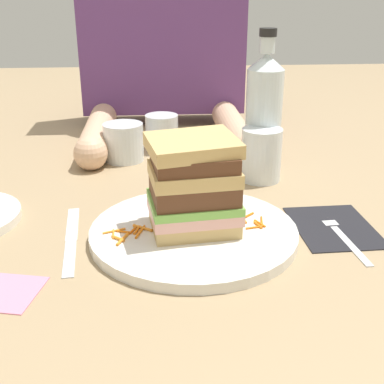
% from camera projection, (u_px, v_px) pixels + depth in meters
% --- Properties ---
extents(ground_plane, '(3.00, 3.00, 0.00)m').
position_uv_depth(ground_plane, '(203.00, 228.00, 0.72)').
color(ground_plane, '#9E8460').
extents(main_plate, '(0.28, 0.28, 0.01)m').
position_uv_depth(main_plate, '(194.00, 233.00, 0.69)').
color(main_plate, white).
rests_on(main_plate, ground_plane).
extents(sandwich, '(0.13, 0.11, 0.13)m').
position_uv_depth(sandwich, '(194.00, 186.00, 0.66)').
color(sandwich, tan).
rests_on(sandwich, main_plate).
extents(carrot_shred_0, '(0.02, 0.02, 0.00)m').
position_uv_depth(carrot_shred_0, '(118.00, 238.00, 0.65)').
color(carrot_shred_0, orange).
rests_on(carrot_shred_0, main_plate).
extents(carrot_shred_1, '(0.02, 0.03, 0.00)m').
position_uv_depth(carrot_shred_1, '(122.00, 239.00, 0.65)').
color(carrot_shred_1, orange).
rests_on(carrot_shred_1, main_plate).
extents(carrot_shred_2, '(0.01, 0.03, 0.00)m').
position_uv_depth(carrot_shred_2, '(141.00, 230.00, 0.68)').
color(carrot_shred_2, orange).
rests_on(carrot_shred_2, main_plate).
extents(carrot_shred_3, '(0.01, 0.02, 0.00)m').
position_uv_depth(carrot_shred_3, '(137.00, 230.00, 0.68)').
color(carrot_shred_3, orange).
rests_on(carrot_shred_3, main_plate).
extents(carrot_shred_4, '(0.03, 0.01, 0.00)m').
position_uv_depth(carrot_shred_4, '(114.00, 231.00, 0.67)').
color(carrot_shred_4, orange).
rests_on(carrot_shred_4, main_plate).
extents(carrot_shred_5, '(0.01, 0.03, 0.00)m').
position_uv_depth(carrot_shred_5, '(140.00, 233.00, 0.67)').
color(carrot_shred_5, orange).
rests_on(carrot_shred_5, main_plate).
extents(carrot_shred_6, '(0.02, 0.01, 0.00)m').
position_uv_depth(carrot_shred_6, '(124.00, 232.00, 0.67)').
color(carrot_shred_6, orange).
rests_on(carrot_shred_6, main_plate).
extents(carrot_shred_7, '(0.00, 0.03, 0.00)m').
position_uv_depth(carrot_shred_7, '(113.00, 234.00, 0.67)').
color(carrot_shred_7, orange).
rests_on(carrot_shred_7, main_plate).
extents(carrot_shred_8, '(0.03, 0.02, 0.00)m').
position_uv_depth(carrot_shred_8, '(143.00, 228.00, 0.68)').
color(carrot_shred_8, orange).
rests_on(carrot_shred_8, main_plate).
extents(carrot_shred_9, '(0.01, 0.02, 0.00)m').
position_uv_depth(carrot_shred_9, '(133.00, 230.00, 0.67)').
color(carrot_shred_9, orange).
rests_on(carrot_shred_9, main_plate).
extents(carrot_shred_10, '(0.02, 0.02, 0.00)m').
position_uv_depth(carrot_shred_10, '(246.00, 216.00, 0.72)').
color(carrot_shred_10, orange).
rests_on(carrot_shred_10, main_plate).
extents(carrot_shred_11, '(0.01, 0.03, 0.00)m').
position_uv_depth(carrot_shred_11, '(262.00, 222.00, 0.70)').
color(carrot_shred_11, orange).
rests_on(carrot_shred_11, main_plate).
extents(carrot_shred_12, '(0.01, 0.02, 0.00)m').
position_uv_depth(carrot_shred_12, '(244.00, 219.00, 0.71)').
color(carrot_shred_12, orange).
rests_on(carrot_shred_12, main_plate).
extents(carrot_shred_13, '(0.01, 0.02, 0.00)m').
position_uv_depth(carrot_shred_13, '(258.00, 225.00, 0.69)').
color(carrot_shred_13, orange).
rests_on(carrot_shred_13, main_plate).
extents(carrot_shred_14, '(0.02, 0.01, 0.00)m').
position_uv_depth(carrot_shred_14, '(254.00, 227.00, 0.68)').
color(carrot_shred_14, orange).
rests_on(carrot_shred_14, main_plate).
extents(carrot_shred_15, '(0.01, 0.02, 0.00)m').
position_uv_depth(carrot_shred_15, '(260.00, 223.00, 0.69)').
color(carrot_shred_15, orange).
rests_on(carrot_shred_15, main_plate).
extents(napkin_dark, '(0.11, 0.14, 0.00)m').
position_uv_depth(napkin_dark, '(334.00, 226.00, 0.72)').
color(napkin_dark, black).
rests_on(napkin_dark, ground_plane).
extents(fork, '(0.03, 0.17, 0.00)m').
position_uv_depth(fork, '(340.00, 232.00, 0.70)').
color(fork, silver).
rests_on(fork, napkin_dark).
extents(knife, '(0.04, 0.20, 0.00)m').
position_uv_depth(knife, '(71.00, 240.00, 0.68)').
color(knife, silver).
rests_on(knife, ground_plane).
extents(juice_glass, '(0.07, 0.07, 0.09)m').
position_uv_depth(juice_glass, '(261.00, 158.00, 0.88)').
color(juice_glass, white).
rests_on(juice_glass, ground_plane).
extents(water_bottle, '(0.06, 0.06, 0.25)m').
position_uv_depth(water_bottle, '(264.00, 113.00, 0.89)').
color(water_bottle, silver).
rests_on(water_bottle, ground_plane).
extents(empty_tumbler_0, '(0.07, 0.07, 0.07)m').
position_uv_depth(empty_tumbler_0, '(162.00, 133.00, 1.04)').
color(empty_tumbler_0, silver).
rests_on(empty_tumbler_0, ground_plane).
extents(empty_tumbler_1, '(0.08, 0.08, 0.07)m').
position_uv_depth(empty_tumbler_1, '(124.00, 142.00, 0.98)').
color(empty_tumbler_1, silver).
rests_on(empty_tumbler_1, ground_plane).
extents(diner_across, '(0.38, 0.46, 0.55)m').
position_uv_depth(diner_across, '(162.00, 19.00, 1.16)').
color(diner_across, '#DBAD89').
rests_on(diner_across, ground_plane).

